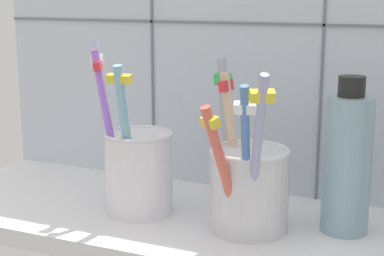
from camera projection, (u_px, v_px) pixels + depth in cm
name	position (u px, v px, depth cm)	size (l,w,h in cm)	color
counter_slab	(196.00, 225.00, 65.84)	(64.00, 22.00, 2.00)	silver
tile_wall_back	(236.00, 20.00, 71.84)	(64.00, 2.20, 45.00)	silver
toothbrush_cup_left	(137.00, 168.00, 66.07)	(8.84, 8.38, 18.74)	white
toothbrush_cup_right	(247.00, 183.00, 61.15)	(10.36, 14.00, 17.05)	silver
soap_bottle	(347.00, 162.00, 60.17)	(4.76, 4.76, 15.82)	#83A4B5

